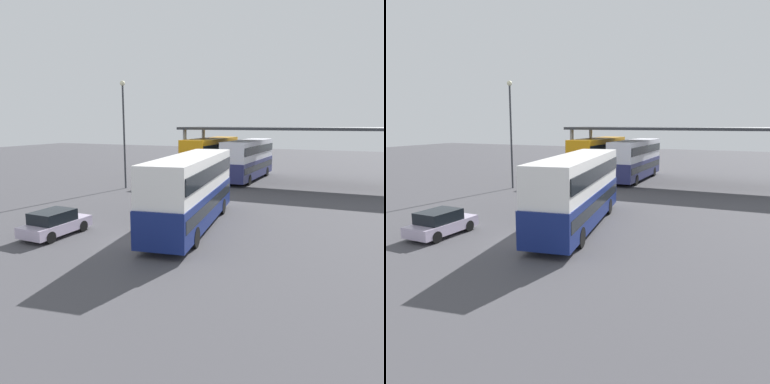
% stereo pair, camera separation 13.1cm
% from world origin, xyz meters
% --- Properties ---
extents(ground_plane, '(140.00, 140.00, 0.00)m').
position_xyz_m(ground_plane, '(0.00, 0.00, 0.00)').
color(ground_plane, '#444348').
extents(double_decker_main, '(4.14, 11.49, 4.03)m').
position_xyz_m(double_decker_main, '(1.21, 3.42, 2.21)').
color(double_decker_main, navy).
rests_on(double_decker_main, ground_plane).
extents(parked_hatchback, '(1.77, 3.75, 1.35)m').
position_xyz_m(parked_hatchback, '(-4.59, -1.09, 0.67)').
color(parked_hatchback, '#B9ABC7').
rests_on(parked_hatchback, ground_plane).
extents(double_decker_near_canopy, '(2.60, 10.76, 4.22)m').
position_xyz_m(double_decker_near_canopy, '(-4.66, 21.32, 2.31)').
color(double_decker_near_canopy, white).
rests_on(double_decker_near_canopy, ground_plane).
extents(double_decker_mid_row, '(2.58, 11.03, 4.05)m').
position_xyz_m(double_decker_mid_row, '(-0.90, 22.16, 2.23)').
color(double_decker_mid_row, navy).
rests_on(double_decker_mid_row, ground_plane).
extents(depot_canopy, '(23.01, 6.72, 5.38)m').
position_xyz_m(depot_canopy, '(4.34, 21.43, 5.07)').
color(depot_canopy, '#33353A').
rests_on(depot_canopy, ground_plane).
extents(lamppost_tall, '(0.44, 0.44, 9.36)m').
position_xyz_m(lamppost_tall, '(-9.51, 12.66, 5.75)').
color(lamppost_tall, '#33353A').
rests_on(lamppost_tall, ground_plane).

